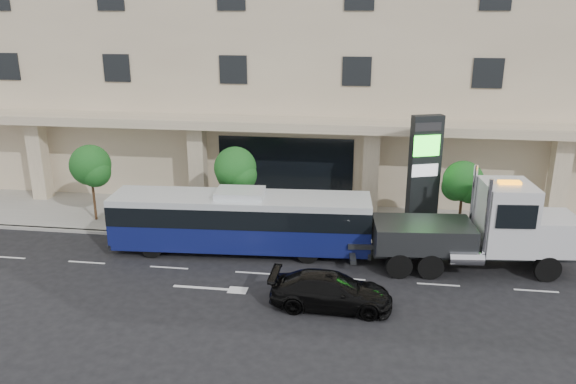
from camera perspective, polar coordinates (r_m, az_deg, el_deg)
name	(u,v)px	position (r m, az deg, el deg)	size (l,w,h in m)	color
ground	(261,259)	(26.70, -2.74, -6.83)	(120.00, 120.00, 0.00)	black
sidewalk	(278,221)	(31.22, -1.04, -2.92)	(120.00, 6.00, 0.15)	gray
curb	(269,241)	(28.47, -1.99, -5.04)	(120.00, 0.30, 0.15)	gray
convention_center	(301,30)	(39.54, 1.35, 16.14)	(60.00, 17.60, 20.00)	tan
tree_left	(91,168)	(32.09, -19.38, 2.32)	(2.27, 2.20, 4.22)	#422B19
tree_mid	(236,171)	(29.28, -5.33, 2.15)	(2.28, 2.20, 4.38)	#422B19
tree_right	(463,184)	(29.00, 17.39, 0.78)	(2.10, 2.00, 4.04)	#422B19
city_bus	(241,220)	(27.05, -4.83, -2.89)	(12.49, 3.33, 3.13)	black
tow_truck	(483,230)	(26.47, 19.22, -3.67)	(10.09, 3.24, 4.57)	#2D3033
black_sedan	(331,291)	(22.40, 4.38, -9.98)	(1.96, 4.81, 1.40)	black
signage_pylon	(424,176)	(28.89, 13.63, 1.60)	(1.64, 1.05, 6.22)	black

